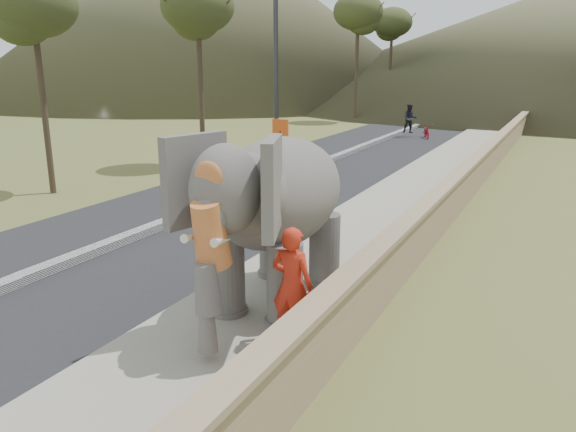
% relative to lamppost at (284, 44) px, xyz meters
% --- Properties ---
extents(ground, '(160.00, 160.00, 0.00)m').
position_rel_lamppost_xyz_m(ground, '(4.69, -11.38, -4.87)').
color(ground, olive).
rests_on(ground, ground).
extents(road, '(7.00, 120.00, 0.03)m').
position_rel_lamppost_xyz_m(road, '(-0.31, -1.38, -4.86)').
color(road, black).
rests_on(road, ground).
extents(median, '(0.35, 120.00, 0.22)m').
position_rel_lamppost_xyz_m(median, '(-0.31, -1.38, -4.76)').
color(median, black).
rests_on(median, ground).
extents(walkway, '(3.00, 120.00, 0.15)m').
position_rel_lamppost_xyz_m(walkway, '(4.69, -1.38, -4.80)').
color(walkway, '#9E9687').
rests_on(walkway, ground).
extents(parapet, '(0.30, 120.00, 1.10)m').
position_rel_lamppost_xyz_m(parapet, '(6.34, -1.38, -4.32)').
color(parapet, tan).
rests_on(parapet, ground).
extents(lamppost, '(1.76, 0.36, 8.00)m').
position_rel_lamppost_xyz_m(lamppost, '(0.00, 0.00, 0.00)').
color(lamppost, '#323337').
rests_on(lamppost, ground).
extents(signboard, '(0.60, 0.08, 2.40)m').
position_rel_lamppost_xyz_m(signboard, '(0.19, -0.65, -3.23)').
color(signboard, '#2D2D33').
rests_on(signboard, ground).
extents(hill_left, '(60.00, 60.00, 22.00)m').
position_rel_lamppost_xyz_m(hill_left, '(-33.31, 43.62, 6.13)').
color(hill_left, brown).
rests_on(hill_left, ground).
extents(elephant_and_man, '(2.46, 4.32, 3.05)m').
position_rel_lamppost_xyz_m(elephant_and_man, '(4.71, -9.45, -3.21)').
color(elephant_and_man, slate).
rests_on(elephant_and_man, ground).
extents(motorcyclist, '(2.09, 1.71, 1.97)m').
position_rel_lamppost_xyz_m(motorcyclist, '(1.08, 15.08, -4.08)').
color(motorcyclist, maroon).
rests_on(motorcyclist, ground).
extents(trees, '(47.52, 41.79, 9.36)m').
position_rel_lamppost_xyz_m(trees, '(7.18, 19.45, -0.75)').
color(trees, '#473828').
rests_on(trees, ground).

